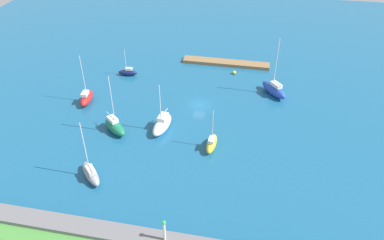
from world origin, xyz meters
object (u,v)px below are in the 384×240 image
Objects in this scene: sailboat_red_inner_mooring at (87,98)px; pier_dock at (226,63)px; sailboat_green_east_end at (115,126)px; mooring_buoy_yellow at (234,72)px; sailboat_yellow_along_channel at (212,143)px; sailboat_white_far_south at (162,124)px; sailboat_blue_center_basin at (274,89)px; sailboat_navy_lone_north at (128,72)px; sailboat_gray_near_pier at (91,173)px; harbor_beacon at (164,229)px.

pier_dock is at bearing -55.09° from sailboat_red_inner_mooring.
sailboat_green_east_end is 33.98m from mooring_buoy_yellow.
sailboat_white_far_south is at bearing 73.80° from sailboat_yellow_along_channel.
pier_dock is 1.67× the size of sailboat_blue_center_basin.
sailboat_yellow_along_channel is at bearing 130.34° from sailboat_navy_lone_north.
sailboat_white_far_south is 1.47× the size of sailboat_navy_lone_north.
sailboat_green_east_end is 12.75m from sailboat_gray_near_pier.
harbor_beacon is at bearing -147.63° from sailboat_red_inner_mooring.
sailboat_white_far_south reaches higher than pier_dock.
sailboat_navy_lone_north is (5.10, -21.82, -0.39)m from sailboat_green_east_end.
sailboat_navy_lone_north is 35.03m from sailboat_gray_near_pier.
sailboat_blue_center_basin is at bearing 170.84° from sailboat_navy_lone_north.
sailboat_blue_center_basin reaches higher than sailboat_yellow_along_channel.
sailboat_green_east_end reaches higher than sailboat_gray_near_pier.
sailboat_green_east_end is at bearing -39.99° from sailboat_gray_near_pier.
pier_dock is 3.18× the size of sailboat_navy_lone_north.
mooring_buoy_yellow is (-4.00, -50.63, -3.22)m from harbor_beacon.
sailboat_white_far_south is at bearing 55.15° from sailboat_green_east_end.
sailboat_navy_lone_north is at bearing -33.67° from sailboat_gray_near_pier.
pier_dock is at bearing 4.46° from sailboat_blue_center_basin.
sailboat_navy_lone_north is (13.79, -19.46, -0.41)m from sailboat_white_far_south.
sailboat_navy_lone_north is at bearing -25.28° from sailboat_red_inner_mooring.
sailboat_blue_center_basin is 34.55m from sailboat_navy_lone_north.
sailboat_gray_near_pier is at bearing -160.60° from sailboat_red_inner_mooring.
sailboat_navy_lone_north is at bearing -136.37° from sailboat_white_far_south.
harbor_beacon is 0.31× the size of sailboat_green_east_end.
sailboat_white_far_south reaches higher than harbor_beacon.
sailboat_gray_near_pier is (-10.33, 21.31, -0.15)m from sailboat_red_inner_mooring.
sailboat_blue_center_basin reaches higher than harbor_beacon.
sailboat_blue_center_basin reaches higher than pier_dock.
sailboat_navy_lone_north reaches higher than mooring_buoy_yellow.
sailboat_yellow_along_channel is (-2.92, -21.80, -2.59)m from harbor_beacon.
pier_dock is at bearing -63.46° from sailboat_gray_near_pier.
sailboat_yellow_along_channel is at bearing 87.85° from mooring_buoy_yellow.
sailboat_navy_lone_north is at bearing -64.94° from harbor_beacon.
sailboat_red_inner_mooring is 12.22× the size of mooring_buoy_yellow.
mooring_buoy_yellow is at bearing -172.79° from sailboat_navy_lone_north.
sailboat_white_far_south reaches higher than sailboat_navy_lone_north.
sailboat_blue_center_basin reaches higher than sailboat_gray_near_pier.
mooring_buoy_yellow is at bearing -63.80° from sailboat_red_inner_mooring.
sailboat_red_inner_mooring reaches higher than mooring_buoy_yellow.
sailboat_gray_near_pier is (16.58, 45.01, 0.63)m from pier_dock.
sailboat_yellow_along_channel is at bearing -101.04° from sailboat_gray_near_pier.
sailboat_blue_center_basin is 23.51m from sailboat_yellow_along_channel.
mooring_buoy_yellow is at bearing 118.72° from pier_dock.
sailboat_yellow_along_channel is 0.72× the size of sailboat_gray_near_pier.
sailboat_yellow_along_channel is 33.29m from sailboat_navy_lone_north.
sailboat_yellow_along_channel is (-18.83, 1.32, -0.16)m from sailboat_green_east_end.
harbor_beacon is 0.37× the size of sailboat_white_far_south.
sailboat_gray_near_pier is (-5.82, 34.54, 0.19)m from sailboat_navy_lone_north.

